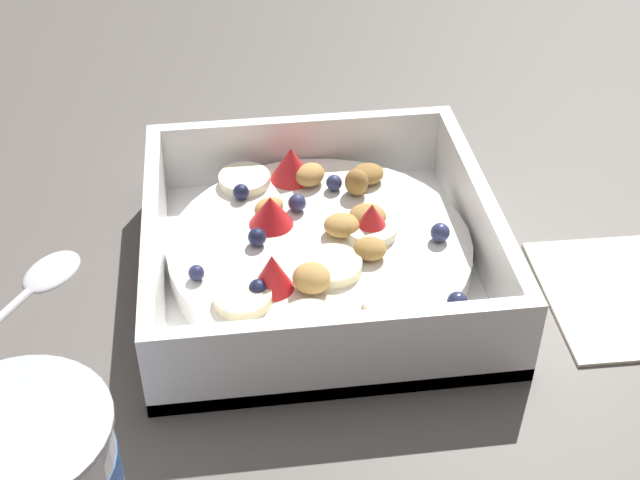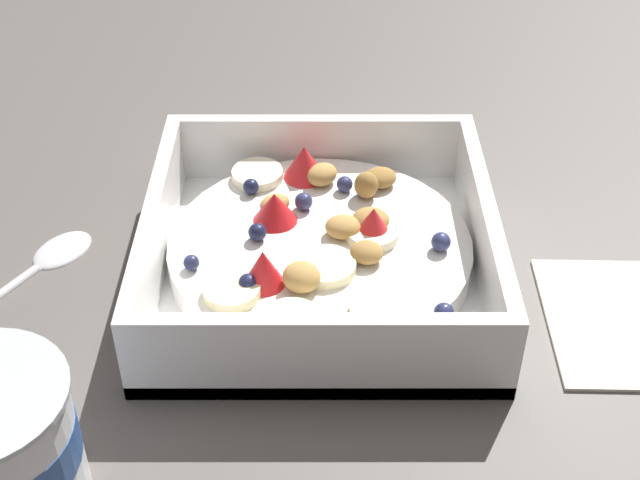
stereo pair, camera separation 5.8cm
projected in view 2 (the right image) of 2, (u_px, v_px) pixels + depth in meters
ground_plane at (304, 262)px, 0.61m from camera, size 2.40×2.40×0.00m
fruit_bowl at (320, 251)px, 0.59m from camera, size 0.23×0.23×0.06m
spoon at (33, 266)px, 0.60m from camera, size 0.11×0.16×0.01m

